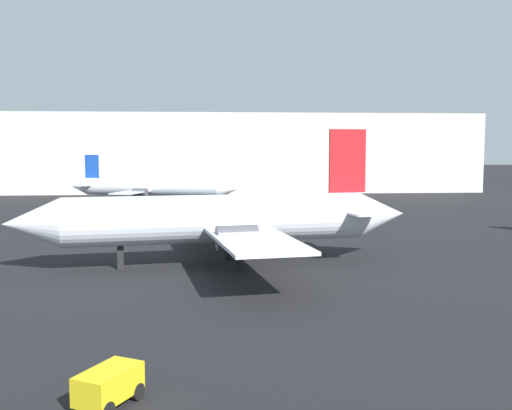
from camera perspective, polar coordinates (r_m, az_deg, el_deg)
The scene contains 4 objects.
airplane_on_taxiway at distance 45.00m, azimuth -3.38°, elevation -1.33°, with size 30.75×26.98×10.32m.
airplane_far_right at distance 93.99m, azimuth -10.06°, elevation 1.66°, with size 27.35×17.99×7.77m.
baggage_cart at distance 21.85m, azimuth -13.94°, elevation -16.39°, with size 2.30×2.73×1.30m.
terminal_building at distance 126.37m, azimuth -2.44°, elevation 5.01°, with size 99.68×24.20×15.64m, color beige.
Camera 1 is at (-0.94, -6.43, 8.84)m, focal length 41.72 mm.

